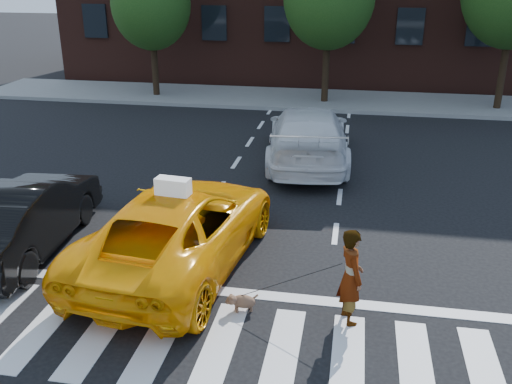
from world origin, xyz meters
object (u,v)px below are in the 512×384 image
black_sedan (22,216)px  white_suv (308,135)px  dog (241,301)px  taxi (179,228)px  woman (351,276)px

black_sedan → white_suv: white_suv is taller
white_suv → dog: (-0.36, -8.24, -0.64)m
white_suv → taxi: bearing=69.0°
dog → black_sedan: bearing=140.4°
woman → taxi: bearing=45.0°
woman → dog: (-1.83, -0.05, -0.65)m
taxi → dog: bearing=143.1°
white_suv → dog: bearing=82.1°
taxi → white_suv: size_ratio=0.98×
black_sedan → white_suv: size_ratio=0.82×
taxi → white_suv: bearing=-99.2°
black_sedan → woman: woman is taller
taxi → dog: 2.20m
black_sedan → woman: 6.88m
taxi → dog: (1.54, -1.45, -0.59)m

